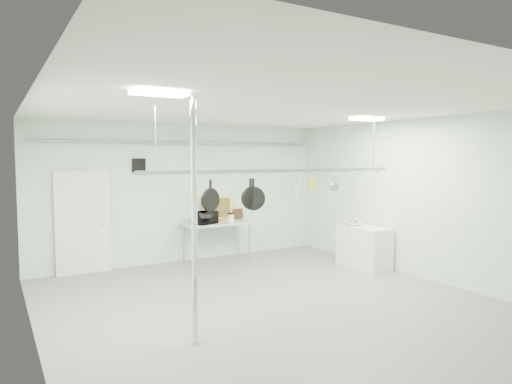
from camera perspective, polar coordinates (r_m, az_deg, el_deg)
floor at (r=7.56m, az=2.93°, el=-14.31°), size 8.00×8.00×0.00m
ceiling at (r=7.21m, az=3.03°, el=10.49°), size 7.00×8.00×0.02m
back_wall at (r=10.76m, az=-8.77°, el=-0.09°), size 7.00×0.02×3.20m
right_wall at (r=9.57m, az=20.72°, el=-0.85°), size 0.02×8.00×3.20m
door at (r=10.15m, az=-20.81°, el=-3.70°), size 1.10×0.10×2.20m
wall_vent at (r=10.36m, az=-14.45°, el=3.26°), size 0.30×0.04×0.30m
conduit_pipe at (r=10.65m, az=-8.66°, el=6.06°), size 6.60×0.07×0.07m
chrome_pole at (r=5.89m, az=-7.73°, el=-3.65°), size 0.08×0.08×3.20m
prep_table at (r=10.72m, az=-4.96°, el=-4.20°), size 1.60×0.70×0.91m
side_cabinet at (r=10.42m, az=13.33°, el=-6.67°), size 0.60×1.20×0.90m
pot_rack at (r=7.53m, az=3.01°, el=2.91°), size 4.80×0.06×1.00m
light_panel_left at (r=5.52m, az=-11.98°, el=12.01°), size 0.65×0.30×0.05m
light_panel_right at (r=9.17m, az=13.68°, el=8.85°), size 0.65×0.30×0.05m
microwave at (r=10.47m, az=-6.37°, el=-3.21°), size 0.61×0.50×0.29m
coffee_canister at (r=10.67m, az=-3.17°, el=-3.31°), size 0.17×0.17×0.19m
painting_large at (r=11.01m, az=-4.90°, el=-2.07°), size 0.78×0.14×0.58m
painting_small at (r=11.28m, az=-2.36°, el=-2.75°), size 0.30×0.09×0.25m
fruit_bowl at (r=10.47m, az=12.01°, el=-3.85°), size 0.43×0.43×0.09m
skillet_left at (r=6.94m, az=-5.71°, el=-0.39°), size 0.36×0.17×0.48m
skillet_mid at (r=7.28m, az=-0.36°, el=-0.33°), size 0.36×0.26×0.52m
skillet_right at (r=7.25m, az=-0.71°, el=-0.01°), size 0.31×0.12×0.44m
whisk at (r=7.73m, az=5.07°, el=0.72°), size 0.20×0.20×0.31m
grater at (r=7.93m, az=7.07°, el=1.10°), size 0.09×0.03×0.22m
saucepan at (r=8.23m, az=9.71°, el=1.08°), size 0.16×0.13×0.25m
fruit_cluster at (r=10.46m, az=12.02°, el=-3.63°), size 0.24×0.24×0.09m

